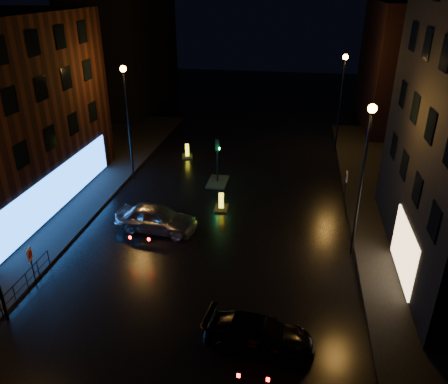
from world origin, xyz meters
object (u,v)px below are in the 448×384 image
Objects in this scene: traffic_signal at (218,177)px; silver_hatchback at (156,218)px; road_sign_right at (346,179)px; road_sign_left at (30,258)px; dark_sedan at (259,335)px; bollard_near at (221,206)px; bollard_far at (187,154)px.

traffic_signal reaches higher than silver_hatchback.
road_sign_right is (11.46, 6.01, 0.76)m from silver_hatchback.
road_sign_right is at bearing 24.68° from road_sign_left.
road_sign_left is at bearing 83.99° from dark_sedan.
traffic_signal is 1.62× the size of road_sign_right.
road_sign_left is at bearing 150.02° from silver_hatchback.
dark_sedan is 12.24m from bollard_near.
road_sign_right is (12.63, -6.26, 1.34)m from bollard_far.
road_sign_right is (8.10, 2.67, 1.34)m from bollard_near.
bollard_near is at bearing 22.63° from dark_sedan.
road_sign_left is 0.99× the size of road_sign_right.
bollard_far is 14.16m from road_sign_right.
dark_sedan is 3.33× the size of bollard_near.
silver_hatchback is 4.77m from bollard_near.
silver_hatchback is 7.49m from road_sign_left.
bollard_far is 0.70× the size of road_sign_right.
road_sign_right is at bearing -11.93° from dark_sedan.
bollard_near is at bearing -39.61° from silver_hatchback.
traffic_signal is 16.45m from dark_sedan.
silver_hatchback reaches higher than bollard_near.
dark_sedan reaches higher than bollard_near.
road_sign_right reaches higher than silver_hatchback.
traffic_signal is 4.23m from bollard_near.
silver_hatchback is at bearing -98.71° from bollard_far.
dark_sedan is at bearing -24.08° from road_sign_left.
bollard_far is at bearing 126.24° from traffic_signal.
road_sign_left is (-11.33, 2.28, 0.92)m from dark_sedan.
silver_hatchback is 12.96m from road_sign_right.
traffic_signal is at bearing 21.71° from dark_sedan.
traffic_signal is 5.99m from bollard_far.
road_sign_right reaches higher than bollard_near.
traffic_signal reaches higher than bollard_near.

